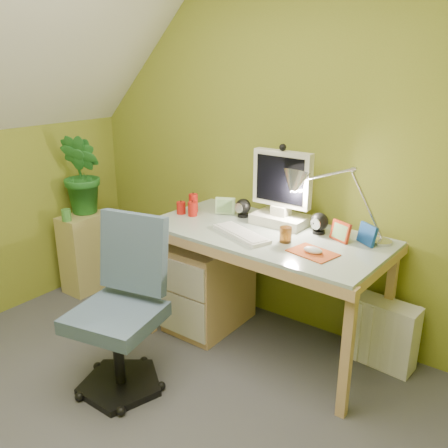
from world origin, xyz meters
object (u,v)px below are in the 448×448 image
Objects in this scene: desk_lamp at (354,187)px; potted_plant at (83,174)px; monitor at (282,181)px; task_chair at (115,316)px; desk at (264,290)px; side_ledge at (86,253)px; radiator at (381,333)px.

potted_plant is at bearing -171.41° from desk_lamp.
task_chair is (-0.41, -1.02, -0.60)m from monitor.
side_ledge is (-1.55, -0.15, -0.08)m from desk.
radiator is (0.68, 0.07, -0.85)m from monitor.
potted_plant reaches higher than radiator.
desk is 0.94m from task_chair.
task_chair is (1.14, -0.74, -0.48)m from potted_plant.
desk is 0.69m from monitor.
side_ledge is 2.26m from radiator.
desk is 2.59× the size of monitor.
desk_lamp is 1.48m from task_chair.
desk is at bearing 5.60° from side_ledge.
task_chair is at bearing -129.97° from radiator.
potted_plant reaches higher than desk.
task_chair is at bearing -33.03° from potted_plant.
side_ledge reaches higher than radiator.
desk_lamp is at bearing 8.03° from potted_plant.
desk_lamp is 0.91m from radiator.
potted_plant is 2.37m from radiator.
potted_plant is at bearing 90.00° from side_ledge.
side_ledge is at bearing -171.76° from desk.
monitor is 1.37× the size of radiator.
task_chair is at bearing -31.22° from side_ledge.
side_ledge is at bearing -170.01° from desk_lamp.
desk is 3.54× the size of radiator.
monitor reaches higher than side_ledge.
side_ledge is at bearing -90.00° from potted_plant.
desk_lamp is (0.45, 0.18, 0.69)m from desk.
desk is 1.59× the size of task_chair.
desk_lamp is 1.52× the size of radiator.
radiator is at bearing 10.14° from side_ledge.
radiator is at bearing 5.61° from monitor.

